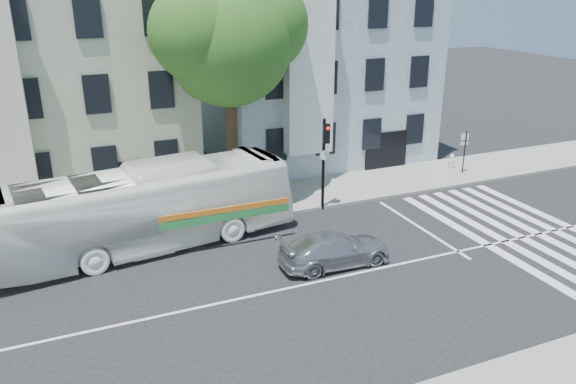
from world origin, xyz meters
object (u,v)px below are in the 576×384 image
bus (145,208)px  sedan (335,249)px  fire_hydrant (452,161)px  traffic_signal (325,153)px

bus → sedan: bus is taller
fire_hydrant → bus: bearing=-169.6°
sedan → bus: bearing=56.5°
bus → traffic_signal: (8.21, 0.74, 1.13)m
traffic_signal → fire_hydrant: bearing=34.7°
sedan → fire_hydrant: 13.44m
bus → fire_hydrant: size_ratio=14.59×
bus → traffic_signal: size_ratio=2.76×
traffic_signal → fire_hydrant: (9.22, 2.45, -2.22)m
sedan → traffic_signal: 5.77m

